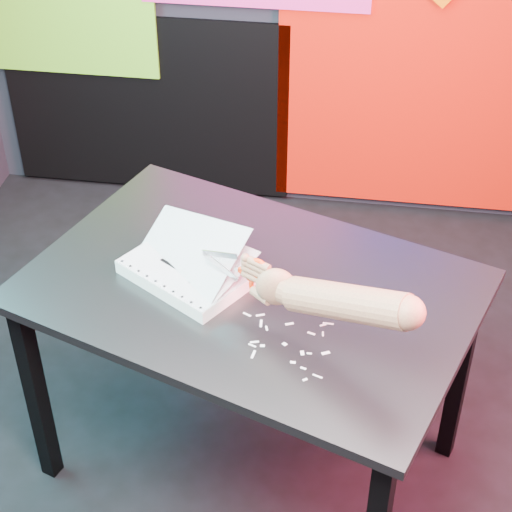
# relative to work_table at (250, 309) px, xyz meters

# --- Properties ---
(room) EXTENTS (3.01, 3.01, 2.71)m
(room) POSITION_rel_work_table_xyz_m (0.03, 0.10, 0.69)
(room) COLOR black
(room) RESTS_ON ground
(backdrop) EXTENTS (2.88, 0.05, 2.08)m
(backdrop) POSITION_rel_work_table_xyz_m (0.09, 1.56, 0.29)
(backdrop) COLOR red
(backdrop) RESTS_ON ground
(work_table) EXTENTS (1.43, 1.19, 0.75)m
(work_table) POSITION_rel_work_table_xyz_m (0.00, 0.00, 0.00)
(work_table) COLOR black
(work_table) RESTS_ON ground
(printout_stack) EXTENTS (0.42, 0.40, 0.18)m
(printout_stack) POSITION_rel_work_table_xyz_m (-0.17, 0.02, 0.11)
(printout_stack) COLOR silver
(printout_stack) RESTS_ON work_table
(scissors) EXTENTS (0.20, 0.11, 0.13)m
(scissors) POSITION_rel_work_table_xyz_m (0.03, -0.12, 0.22)
(scissors) COLOR silver
(scissors) RESTS_ON printout_stack
(hand_forearm) EXTENTS (0.45, 0.28, 0.20)m
(hand_forearm) POSITION_rel_work_table_xyz_m (0.25, -0.24, 0.27)
(hand_forearm) COLOR #9A6D42
(hand_forearm) RESTS_ON work_table
(paper_clippings) EXTENTS (0.25, 0.24, 0.00)m
(paper_clippings) POSITION_rel_work_table_xyz_m (0.13, -0.21, 0.09)
(paper_clippings) COLOR silver
(paper_clippings) RESTS_ON work_table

